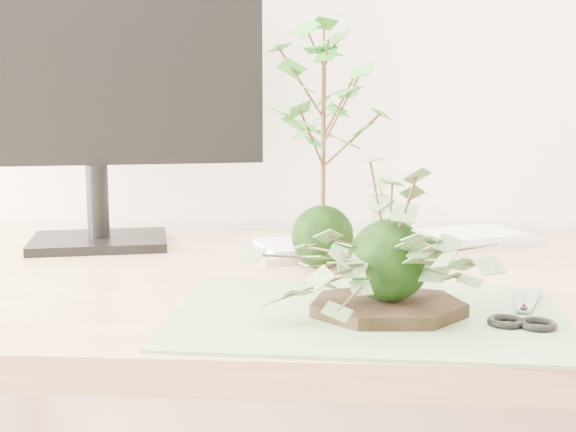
% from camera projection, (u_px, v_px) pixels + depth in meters
% --- Properties ---
extents(desk, '(1.60, 0.70, 0.74)m').
position_uv_depth(desk, '(351.00, 338.00, 1.13)').
color(desk, '#D6B184').
rests_on(desk, ground_plane).
extents(cutting_mat, '(0.46, 0.32, 0.00)m').
position_uv_depth(cutting_mat, '(368.00, 316.00, 0.92)').
color(cutting_mat, '#739B68').
rests_on(cutting_mat, desk).
extents(stone_dish, '(0.20, 0.20, 0.01)m').
position_uv_depth(stone_dish, '(388.00, 307.00, 0.92)').
color(stone_dish, black).
rests_on(stone_dish, cutting_mat).
extents(ivy_kokedama, '(0.30, 0.30, 0.19)m').
position_uv_depth(ivy_kokedama, '(389.00, 223.00, 0.90)').
color(ivy_kokedama, black).
rests_on(ivy_kokedama, stone_dish).
extents(maple_kokedama, '(0.21, 0.21, 0.38)m').
position_uv_depth(maple_kokedama, '(324.00, 83.00, 1.13)').
color(maple_kokedama, black).
rests_on(maple_kokedama, desk).
extents(keyboard, '(0.50, 0.31, 0.02)m').
position_uv_depth(keyboard, '(394.00, 243.00, 1.31)').
color(keyboard, silver).
rests_on(keyboard, desk).
extents(monitor, '(0.54, 0.21, 0.48)m').
position_uv_depth(monitor, '(95.00, 76.00, 1.29)').
color(monitor, black).
rests_on(monitor, desk).
extents(scissors, '(0.08, 0.17, 0.01)m').
position_uv_depth(scissors, '(528.00, 318.00, 0.89)').
color(scissors, gray).
rests_on(scissors, cutting_mat).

